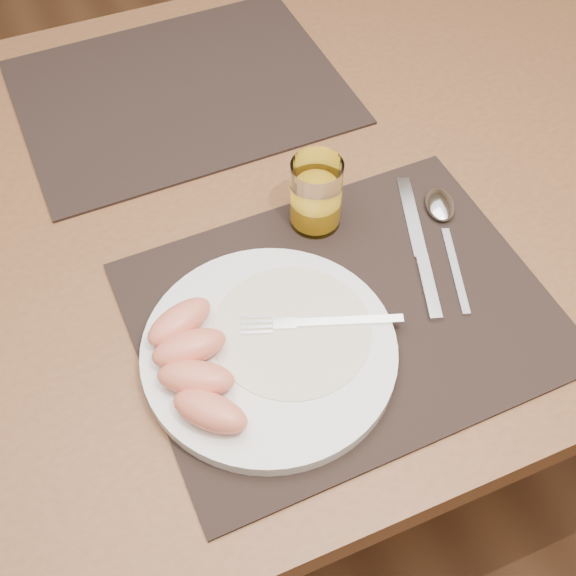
{
  "coord_description": "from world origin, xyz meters",
  "views": [
    {
      "loc": [
        -0.21,
        -0.62,
        1.41
      ],
      "look_at": [
        -0.02,
        -0.18,
        0.77
      ],
      "focal_mm": 45.0,
      "sensor_mm": 36.0,
      "label": 1
    }
  ],
  "objects_px": {
    "table": "(252,233)",
    "placemat_near": "(343,313)",
    "plate": "(269,351)",
    "knife": "(421,256)",
    "spoon": "(442,214)",
    "juice_glass": "(316,197)",
    "fork": "(307,323)",
    "placemat_far": "(180,92)"
  },
  "relations": [
    {
      "from": "table",
      "to": "plate",
      "type": "xyz_separation_m",
      "value": [
        -0.07,
        -0.24,
        0.1
      ]
    },
    {
      "from": "plate",
      "to": "knife",
      "type": "xyz_separation_m",
      "value": [
        0.21,
        0.05,
        -0.01
      ]
    },
    {
      "from": "placemat_near",
      "to": "fork",
      "type": "relative_size",
      "value": 2.65
    },
    {
      "from": "table",
      "to": "placemat_far",
      "type": "relative_size",
      "value": 3.11
    },
    {
      "from": "plate",
      "to": "spoon",
      "type": "height_order",
      "value": "plate"
    },
    {
      "from": "knife",
      "to": "spoon",
      "type": "height_order",
      "value": "spoon"
    },
    {
      "from": "fork",
      "to": "spoon",
      "type": "relative_size",
      "value": 0.91
    },
    {
      "from": "table",
      "to": "knife",
      "type": "xyz_separation_m",
      "value": [
        0.14,
        -0.19,
        0.09
      ]
    },
    {
      "from": "spoon",
      "to": "juice_glass",
      "type": "bearing_deg",
      "value": 159.34
    },
    {
      "from": "table",
      "to": "knife",
      "type": "relative_size",
      "value": 6.57
    },
    {
      "from": "table",
      "to": "placemat_far",
      "type": "distance_m",
      "value": 0.24
    },
    {
      "from": "table",
      "to": "placemat_near",
      "type": "distance_m",
      "value": 0.24
    },
    {
      "from": "placemat_near",
      "to": "spoon",
      "type": "relative_size",
      "value": 2.4
    },
    {
      "from": "plate",
      "to": "juice_glass",
      "type": "height_order",
      "value": "juice_glass"
    },
    {
      "from": "table",
      "to": "plate",
      "type": "distance_m",
      "value": 0.27
    },
    {
      "from": "table",
      "to": "juice_glass",
      "type": "bearing_deg",
      "value": -57.28
    },
    {
      "from": "spoon",
      "to": "juice_glass",
      "type": "relative_size",
      "value": 2.02
    },
    {
      "from": "spoon",
      "to": "fork",
      "type": "bearing_deg",
      "value": -157.72
    },
    {
      "from": "table",
      "to": "placemat_near",
      "type": "relative_size",
      "value": 3.11
    },
    {
      "from": "table",
      "to": "juice_glass",
      "type": "xyz_separation_m",
      "value": [
        0.05,
        -0.08,
        0.13
      ]
    },
    {
      "from": "knife",
      "to": "placemat_far",
      "type": "bearing_deg",
      "value": 112.25
    },
    {
      "from": "placemat_near",
      "to": "plate",
      "type": "xyz_separation_m",
      "value": [
        -0.1,
        -0.02,
        0.01
      ]
    },
    {
      "from": "placemat_near",
      "to": "knife",
      "type": "distance_m",
      "value": 0.12
    },
    {
      "from": "knife",
      "to": "plate",
      "type": "bearing_deg",
      "value": -165.68
    },
    {
      "from": "plate",
      "to": "spoon",
      "type": "xyz_separation_m",
      "value": [
        0.27,
        0.1,
        -0.0
      ]
    },
    {
      "from": "placemat_near",
      "to": "spoon",
      "type": "distance_m",
      "value": 0.19
    },
    {
      "from": "juice_glass",
      "to": "spoon",
      "type": "bearing_deg",
      "value": -20.66
    },
    {
      "from": "fork",
      "to": "knife",
      "type": "height_order",
      "value": "fork"
    },
    {
      "from": "placemat_near",
      "to": "juice_glass",
      "type": "bearing_deg",
      "value": 78.84
    },
    {
      "from": "fork",
      "to": "spoon",
      "type": "bearing_deg",
      "value": 22.28
    },
    {
      "from": "plate",
      "to": "fork",
      "type": "height_order",
      "value": "fork"
    },
    {
      "from": "table",
      "to": "plate",
      "type": "height_order",
      "value": "plate"
    },
    {
      "from": "knife",
      "to": "spoon",
      "type": "xyz_separation_m",
      "value": [
        0.05,
        0.05,
        0.0
      ]
    },
    {
      "from": "knife",
      "to": "table",
      "type": "bearing_deg",
      "value": 127.96
    },
    {
      "from": "placemat_near",
      "to": "plate",
      "type": "distance_m",
      "value": 0.1
    },
    {
      "from": "placemat_near",
      "to": "knife",
      "type": "xyz_separation_m",
      "value": [
        0.12,
        0.03,
        0.0
      ]
    },
    {
      "from": "plate",
      "to": "juice_glass",
      "type": "xyz_separation_m",
      "value": [
        0.12,
        0.16,
        0.03
      ]
    },
    {
      "from": "fork",
      "to": "knife",
      "type": "xyz_separation_m",
      "value": [
        0.17,
        0.04,
        -0.02
      ]
    },
    {
      "from": "knife",
      "to": "juice_glass",
      "type": "bearing_deg",
      "value": 131.75
    },
    {
      "from": "fork",
      "to": "juice_glass",
      "type": "relative_size",
      "value": 1.83
    },
    {
      "from": "table",
      "to": "knife",
      "type": "height_order",
      "value": "knife"
    },
    {
      "from": "spoon",
      "to": "juice_glass",
      "type": "xyz_separation_m",
      "value": [
        -0.15,
        0.05,
        0.04
      ]
    }
  ]
}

